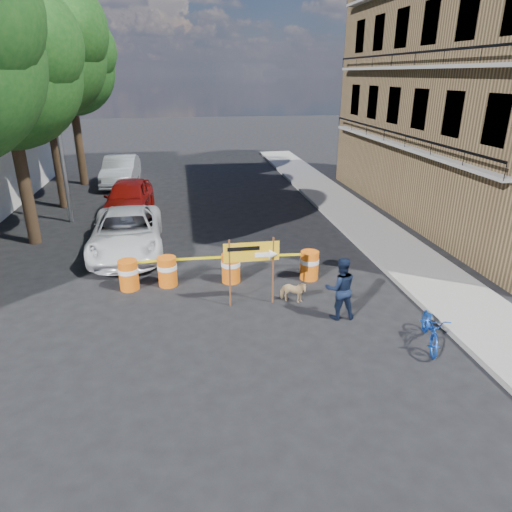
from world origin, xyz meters
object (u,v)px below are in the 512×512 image
object	(u,v)px
dog	(293,292)
suv_white	(127,232)
barrel_mid_left	(167,271)
detour_sign	(259,256)
barrel_far_left	(129,274)
barrel_far_right	(309,265)
pedestrian	(340,288)
barrel_mid_right	(231,267)
sedan_silver	(121,170)
bicycle	(433,312)
sedan_red	(129,198)

from	to	relation	value
dog	suv_white	distance (m)	6.81
barrel_mid_left	detour_sign	distance (m)	3.11
barrel_far_left	detour_sign	xyz separation A→B (m)	(3.61, -1.52, 0.94)
dog	suv_white	bearing A→B (deg)	70.52
barrel_far_left	barrel_far_right	distance (m)	5.42
detour_sign	suv_white	distance (m)	6.15
barrel_mid_left	pedestrian	bearing A→B (deg)	-31.34
barrel_mid_right	sedan_silver	distance (m)	14.93
barrel_mid_right	barrel_far_right	bearing A→B (deg)	-4.17
barrel_mid_left	barrel_far_right	distance (m)	4.31
barrel_mid_right	barrel_far_right	xyz separation A→B (m)	(2.41, -0.18, 0.00)
barrel_far_right	bicycle	distance (m)	4.43
barrel_mid_left	sedan_red	xyz separation A→B (m)	(-1.81, 7.71, 0.32)
suv_white	detour_sign	bearing A→B (deg)	-52.42
barrel_mid_right	detour_sign	world-z (taller)	detour_sign
dog	suv_white	world-z (taller)	suv_white
pedestrian	dog	bearing A→B (deg)	-42.53
barrel_mid_left	sedan_silver	xyz separation A→B (m)	(-2.83, 14.11, 0.34)
barrel_mid_right	pedestrian	world-z (taller)	pedestrian
detour_sign	dog	world-z (taller)	detour_sign
barrel_far_left	sedan_red	distance (m)	7.84
barrel_mid_left	sedan_silver	distance (m)	14.39
dog	detour_sign	bearing A→B (deg)	110.83
barrel_mid_right	sedan_red	xyz separation A→B (m)	(-3.70, 7.76, 0.32)
sedan_red	barrel_far_left	bearing A→B (deg)	-81.66
barrel_mid_left	suv_white	world-z (taller)	suv_white
barrel_mid_left	detour_sign	size ratio (longest dim) A/B	0.47
pedestrian	suv_white	world-z (taller)	pedestrian
barrel_mid_right	suv_white	xyz separation A→B (m)	(-3.34, 3.11, 0.26)
sedan_silver	bicycle	bearing A→B (deg)	-62.28
sedan_red	barrel_mid_left	bearing A→B (deg)	-73.54
barrel_mid_left	sedan_silver	world-z (taller)	sedan_silver
barrel_far_right	detour_sign	bearing A→B (deg)	-142.55
barrel_far_left	suv_white	xyz separation A→B (m)	(-0.33, 3.15, 0.26)
detour_sign	suv_white	bearing A→B (deg)	129.89
bicycle	barrel_mid_left	bearing A→B (deg)	164.19
pedestrian	bicycle	distance (m)	2.30
barrel_mid_left	bicycle	distance (m)	7.45
barrel_far_right	sedan_silver	bearing A→B (deg)	116.45
barrel_far_right	sedan_silver	distance (m)	16.01
barrel_far_left	bicycle	distance (m)	8.34
barrel_far_right	dog	xyz separation A→B (m)	(-0.86, -1.45, -0.15)
barrel_far_left	dog	bearing A→B (deg)	-19.20
dog	pedestrian	bearing A→B (deg)	-111.49
detour_sign	bicycle	bearing A→B (deg)	-36.57
barrel_mid_left	detour_sign	world-z (taller)	detour_sign
barrel_far_right	barrel_mid_right	bearing A→B (deg)	175.83
barrel_far_left	barrel_mid_left	xyz separation A→B (m)	(1.11, 0.09, 0.00)
barrel_far_left	suv_white	size ratio (longest dim) A/B	0.17
sedan_red	dog	bearing A→B (deg)	-57.53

